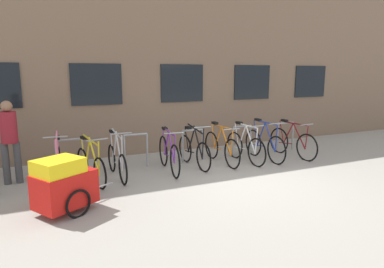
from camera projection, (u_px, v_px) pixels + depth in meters
ground_plane at (240, 181)px, 7.10m from camera, size 42.00×42.00×0.00m
storefront_building at (145, 43)px, 12.60m from camera, size 28.00×7.27×6.77m
bike_rack at (193, 142)px, 8.61m from camera, size 6.61×0.05×0.84m
bicycle_silver at (117, 160)px, 7.29m from camera, size 0.44×1.69×1.09m
bicycle_purple at (169, 154)px, 7.75m from camera, size 0.44×1.82×1.01m
bicycle_white at (245, 147)px, 8.56m from camera, size 0.44×1.68×1.03m
bicycle_maroon at (292, 142)px, 9.11m from camera, size 0.44×1.78×1.00m
bicycle_blue at (264, 144)px, 8.79m from camera, size 0.44×1.75×1.07m
bicycle_black at (194, 151)px, 8.15m from camera, size 0.44×1.70×1.07m
bicycle_orange at (221, 148)px, 8.45m from camera, size 0.44×1.83×1.03m
bicycle_pink at (59, 165)px, 6.87m from camera, size 0.44×1.77×1.10m
bicycle_yellow at (91, 165)px, 6.98m from camera, size 0.51×1.65×1.01m
bike_trailer at (64, 184)px, 5.41m from camera, size 1.40×1.02×0.94m
person_by_bench at (9, 137)px, 6.75m from camera, size 0.36×0.32×1.72m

